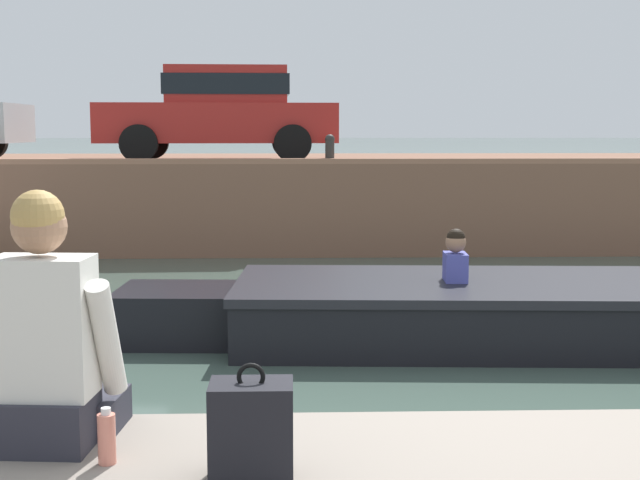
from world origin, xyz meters
TOP-DOWN VIEW (x-y plane):
  - ground_plane at (0.00, 4.93)m, footprint 400.00×400.00m
  - far_quay_wall at (0.00, 12.86)m, footprint 60.00×6.00m
  - far_wall_coping at (0.00, 9.98)m, footprint 60.00×0.24m
  - motorboat_passing at (1.15, 4.38)m, footprint 7.01×2.20m
  - car_left_inner_red at (-2.08, 11.42)m, footprint 3.96×2.00m
  - mooring_bollard_mid at (-0.33, 10.11)m, footprint 0.15×0.15m
  - person_seated_left at (-1.82, -0.34)m, footprint 0.55×0.55m
  - bottle_drink at (-1.57, -0.55)m, footprint 0.06×0.06m
  - backpack_on_ledge at (-1.05, -0.71)m, footprint 0.28×0.24m

SIDE VIEW (x-z plane):
  - ground_plane at x=0.00m, z-range 0.00..0.00m
  - motorboat_passing at x=1.15m, z-range -0.24..0.81m
  - far_quay_wall at x=0.00m, z-range 0.00..1.43m
  - bottle_drink at x=-1.57m, z-range 0.76..0.97m
  - backpack_on_ledge at x=-1.05m, z-range 0.73..1.14m
  - person_seated_left at x=-1.82m, z-range 0.66..1.62m
  - far_wall_coping at x=0.00m, z-range 1.43..1.51m
  - mooring_bollard_mid at x=-0.33m, z-range 1.45..1.89m
  - car_left_inner_red at x=-2.08m, z-range 1.51..3.05m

